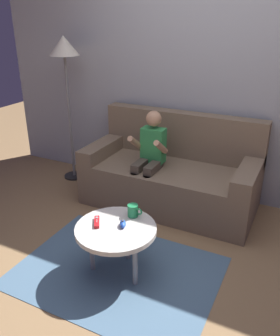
# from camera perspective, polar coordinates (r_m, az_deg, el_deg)

# --- Properties ---
(ground_plane) EXTENTS (10.00, 10.00, 0.00)m
(ground_plane) POSITION_cam_1_polar(r_m,az_deg,el_deg) (2.73, 0.53, -17.41)
(ground_plane) COLOR olive
(wall_back) EXTENTS (5.00, 0.05, 2.50)m
(wall_back) POSITION_cam_1_polar(r_m,az_deg,el_deg) (3.57, 11.99, 14.39)
(wall_back) COLOR #999EA8
(wall_back) RESTS_ON ground
(couch) EXTENTS (1.69, 0.80, 0.90)m
(couch) POSITION_cam_1_polar(r_m,az_deg,el_deg) (3.56, 5.21, -1.18)
(couch) COLOR #75604C
(couch) RESTS_ON ground
(person_seated_on_couch) EXTENTS (0.32, 0.39, 0.97)m
(person_seated_on_couch) POSITION_cam_1_polar(r_m,az_deg,el_deg) (3.36, 1.54, 2.11)
(person_seated_on_couch) COLOR #4C4238
(person_seated_on_couch) RESTS_ON ground
(coffee_table) EXTENTS (0.59, 0.59, 0.40)m
(coffee_table) POSITION_cam_1_polar(r_m,az_deg,el_deg) (2.57, -3.94, -10.30)
(coffee_table) COLOR beige
(coffee_table) RESTS_ON ground
(area_rug) EXTENTS (1.49, 1.10, 0.01)m
(area_rug) POSITION_cam_1_polar(r_m,az_deg,el_deg) (2.78, -3.75, -16.48)
(area_rug) COLOR slate
(area_rug) RESTS_ON ground
(game_remote_red_near_edge) EXTENTS (0.10, 0.14, 0.03)m
(game_remote_red_near_edge) POSITION_cam_1_polar(r_m,az_deg,el_deg) (2.59, -7.05, -8.73)
(game_remote_red_near_edge) COLOR red
(game_remote_red_near_edge) RESTS_ON coffee_table
(nunchuk_blue) EXTENTS (0.08, 0.10, 0.05)m
(nunchuk_blue) POSITION_cam_1_polar(r_m,az_deg,el_deg) (2.54, -2.86, -9.12)
(nunchuk_blue) COLOR blue
(nunchuk_blue) RESTS_ON coffee_table
(coffee_mug) EXTENTS (0.12, 0.08, 0.09)m
(coffee_mug) POSITION_cam_1_polar(r_m,az_deg,el_deg) (2.64, -1.12, -6.97)
(coffee_mug) COLOR #1E7F47
(coffee_mug) RESTS_ON coffee_table
(floor_lamp) EXTENTS (0.32, 0.32, 1.61)m
(floor_lamp) POSITION_cam_1_polar(r_m,az_deg,el_deg) (3.94, -12.19, 17.24)
(floor_lamp) COLOR black
(floor_lamp) RESTS_ON ground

